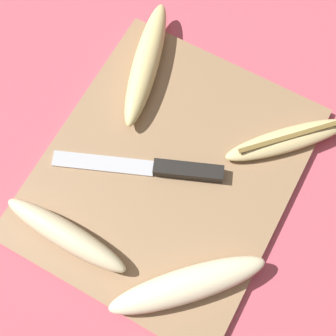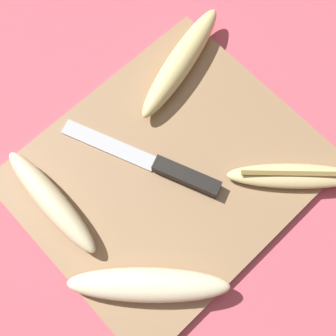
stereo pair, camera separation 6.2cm
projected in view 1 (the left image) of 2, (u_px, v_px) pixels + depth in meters
The scene contains 7 objects.
ground_plane at pixel (168, 173), 0.65m from camera, with size 4.00×4.00×0.00m, color #C65160.
cutting_board at pixel (168, 172), 0.64m from camera, with size 0.38×0.32×0.01m.
knife at pixel (170, 169), 0.63m from camera, with size 0.11×0.22×0.02m.
banana_spotted_left at pixel (287, 140), 0.64m from camera, with size 0.15×0.15×0.02m.
banana_bright_far at pixel (188, 285), 0.57m from camera, with size 0.17×0.17×0.03m.
banana_golden_short at pixel (146, 63), 0.67m from camera, with size 0.21×0.09×0.04m.
banana_cream_curved at pixel (66, 235), 0.59m from camera, with size 0.04×0.18×0.04m.
Camera 1 is at (-0.18, -0.10, 0.61)m, focal length 50.00 mm.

